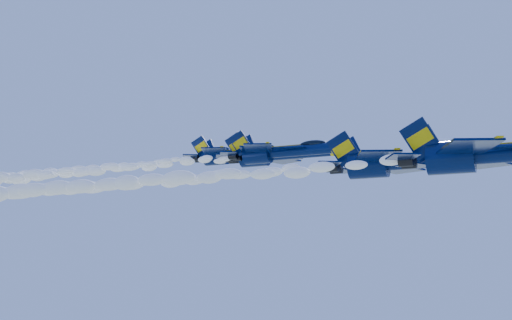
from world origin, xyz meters
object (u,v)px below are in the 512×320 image
at_px(jet_lead, 497,153).
at_px(jet_fourth, 279,154).
at_px(jet_third, 281,151).
at_px(jet_second, 405,161).
at_px(jet_fifth, 237,154).

xyz_separation_m(jet_lead, jet_fourth, (-26.56, 21.75, 5.60)).
xyz_separation_m(jet_third, jet_fourth, (-1.54, 3.00, 0.32)).
relative_size(jet_lead, jet_third, 1.09).
bearing_deg(jet_lead, jet_fourth, 140.69).
relative_size(jet_lead, jet_second, 0.98).
bearing_deg(jet_third, jet_second, -32.15).
xyz_separation_m(jet_second, jet_fifth, (-27.03, 19.85, 6.03)).
bearing_deg(jet_second, jet_fourth, 143.45).
relative_size(jet_lead, jet_fifth, 1.06).
xyz_separation_m(jet_lead, jet_fifth, (-35.56, 28.24, 7.34)).
bearing_deg(jet_third, jet_fourth, 117.16).
xyz_separation_m(jet_fourth, jet_fifth, (-9.00, 6.49, 1.74)).
bearing_deg(jet_lead, jet_fifth, 141.55).
bearing_deg(jet_lead, jet_second, 135.50).
bearing_deg(jet_fifth, jet_fourth, -35.78).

